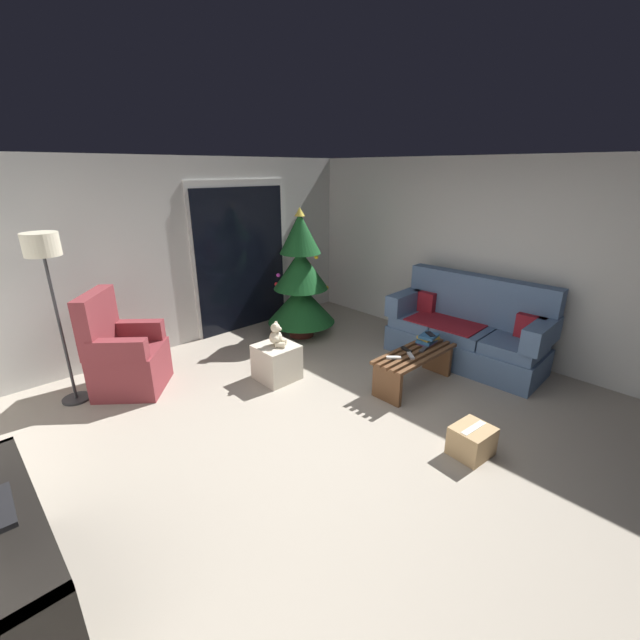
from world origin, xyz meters
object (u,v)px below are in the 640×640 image
Objects in this scene: remote_black at (406,350)px; book_stack at (428,339)px; cell_phone at (430,334)px; ottoman at (277,362)px; remote_white at (394,357)px; teddy_bear_cream at (277,336)px; christmas_tree at (301,281)px; armchair at (124,356)px; media_shelf at (4,581)px; teddy_bear_chestnut_by_tree at (275,343)px; remote_silver at (411,355)px; remote_graphite at (423,349)px; coffee_table at (414,364)px; couch at (467,331)px; cardboard_box_taped_mid_floor at (472,441)px; floor_lamp at (45,262)px.

book_stack reaches higher than remote_black.
cell_phone is 1.82m from ottoman.
remote_white is 0.55× the size of teddy_bear_cream.
remote_white is at bearing -101.13° from christmas_tree.
cell_phone is 3.45m from armchair.
remote_white is at bearing -156.05° from remote_black.
media_shelf is 3.06m from ottoman.
cell_phone reaches higher than teddy_bear_chestnut_by_tree.
remote_white is at bearing 177.65° from book_stack.
cell_phone is at bearing -134.44° from remote_silver.
cell_phone reaches higher than remote_graphite.
remote_white is 0.64m from cell_phone.
remote_graphite is 2.00m from teddy_bear_chestnut_by_tree.
media_shelf is (-4.10, -0.13, -0.14)m from book_stack.
cell_phone is 0.33× the size of ottoman.
armchair is at bearing -90.29° from remote_white.
book_stack is (0.30, 0.04, 0.20)m from coffee_table.
armchair reaches higher than couch.
cell_phone reaches higher than coffee_table.
couch is at bearing 30.15° from cardboard_box_taped_mid_floor.
couch is 5.46× the size of cardboard_box_taped_mid_floor.
remote_white reaches higher than teddy_bear_chestnut_by_tree.
media_shelf is at bearing -151.40° from christmas_tree.
remote_white is 2.04m from christmas_tree.
couch is 2.35m from christmas_tree.
remote_graphite reaches higher than ottoman.
coffee_table is 7.05× the size of remote_graphite.
remote_black is at bearing -140.29° from remote_graphite.
remote_graphite is at bearing -141.85° from remote_silver.
remote_black is 3.76m from media_shelf.
teddy_bear_cream is at bearing 148.62° from couch.
christmas_tree is 0.98m from teddy_bear_chestnut_by_tree.
christmas_tree is 3.06m from floor_lamp.
remote_black is (-1.09, 0.16, 0.03)m from couch.
ottoman is (-2.07, 1.27, -0.19)m from couch.
christmas_tree reaches higher than teddy_bear_cream.
teddy_bear_cream is (-1.33, 1.17, 0.00)m from cell_phone.
cell_phone is at bearing 47.87° from cardboard_box_taped_mid_floor.
remote_black is 1.50m from ottoman.
cardboard_box_taped_mid_floor is (-0.77, -1.02, -0.30)m from remote_graphite.
media_shelf is (-1.41, -2.25, -0.06)m from armchair.
teddy_bear_cream is at bearing -142.76° from christmas_tree.
remote_silver is 1.93m from teddy_bear_chestnut_by_tree.
remote_black is at bearing -88.17° from remote_silver.
book_stack is 0.07m from cell_phone.
book_stack reaches higher than teddy_bear_chestnut_by_tree.
remote_white is 0.11× the size of media_shelf.
floor_lamp is 2.53m from ottoman.
remote_white and remote_graphite have the same top height.
book_stack is 1.50m from cardboard_box_taped_mid_floor.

